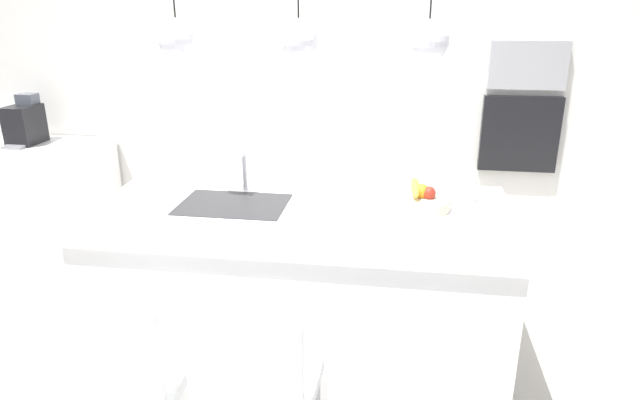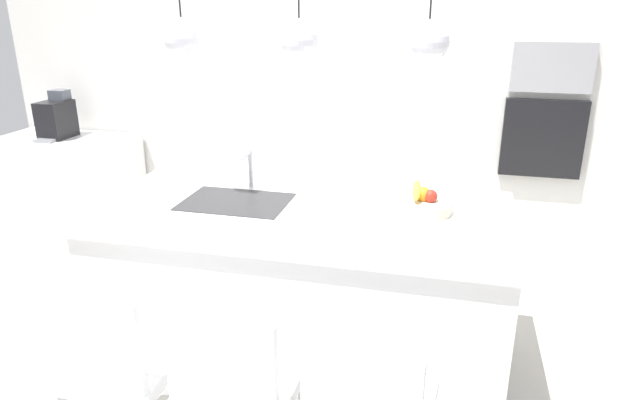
{
  "view_description": "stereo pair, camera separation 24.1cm",
  "coord_description": "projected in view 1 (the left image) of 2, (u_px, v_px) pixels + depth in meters",
  "views": [
    {
      "loc": [
        0.49,
        -2.64,
        1.92
      ],
      "look_at": [
        0.1,
        0.0,
        0.96
      ],
      "focal_mm": 31.2,
      "sensor_mm": 36.0,
      "label": 1
    },
    {
      "loc": [
        0.73,
        -2.59,
        1.92
      ],
      "look_at": [
        0.1,
        0.0,
        0.96
      ],
      "focal_mm": 31.2,
      "sensor_mm": 36.0,
      "label": 2
    }
  ],
  "objects": [
    {
      "name": "pendant_light_right",
      "position": [
        429.0,
        40.0,
        2.5
      ],
      "size": [
        0.19,
        0.19,
        0.79
      ],
      "color": "silver"
    },
    {
      "name": "side_counter",
      "position": [
        42.0,
        194.0,
        4.55
      ],
      "size": [
        1.1,
        0.6,
        0.85
      ],
      "primitive_type": "cube",
      "color": "white",
      "rests_on": "ground"
    },
    {
      "name": "chair_near",
      "position": [
        130.0,
        375.0,
        2.22
      ],
      "size": [
        0.44,
        0.47,
        0.89
      ],
      "color": "white",
      "rests_on": "ground"
    },
    {
      "name": "kitchen_island",
      "position": [
        302.0,
        286.0,
        3.02
      ],
      "size": [
        2.16,
        1.02,
        0.91
      ],
      "color": "white",
      "rests_on": "ground"
    },
    {
      "name": "pendant_light_left",
      "position": [
        177.0,
        38.0,
        2.66
      ],
      "size": [
        0.19,
        0.19,
        0.79
      ],
      "color": "silver"
    },
    {
      "name": "faucet",
      "position": [
        243.0,
        167.0,
        3.06
      ],
      "size": [
        0.02,
        0.17,
        0.22
      ],
      "color": "silver",
      "rests_on": "kitchen_island"
    },
    {
      "name": "chair_middle",
      "position": [
        256.0,
        388.0,
        2.16
      ],
      "size": [
        0.46,
        0.42,
        0.87
      ],
      "color": "white",
      "rests_on": "ground"
    },
    {
      "name": "sink_basin",
      "position": [
        233.0,
        205.0,
        2.91
      ],
      "size": [
        0.56,
        0.4,
        0.02
      ],
      "primitive_type": "cube",
      "color": "#2D2D30",
      "rests_on": "kitchen_island"
    },
    {
      "name": "oven",
      "position": [
        519.0,
        134.0,
        4.12
      ],
      "size": [
        0.56,
        0.08,
        0.56
      ],
      "primitive_type": "cube",
      "color": "black",
      "rests_on": "back_wall"
    },
    {
      "name": "fruit_bowl",
      "position": [
        423.0,
        201.0,
        2.84
      ],
      "size": [
        0.27,
        0.27,
        0.15
      ],
      "color": "beige",
      "rests_on": "kitchen_island"
    },
    {
      "name": "microwave",
      "position": [
        528.0,
        65.0,
        3.95
      ],
      "size": [
        0.54,
        0.08,
        0.34
      ],
      "primitive_type": "cube",
      "color": "#9E9EA3",
      "rests_on": "back_wall"
    },
    {
      "name": "back_wall",
      "position": [
        339.0,
        87.0,
        4.27
      ],
      "size": [
        6.0,
        0.1,
        2.6
      ],
      "primitive_type": "cube",
      "color": "silver",
      "rests_on": "ground"
    },
    {
      "name": "pendant_light_center",
      "position": [
        299.0,
        39.0,
        2.58
      ],
      "size": [
        0.19,
        0.19,
        0.79
      ],
      "color": "silver"
    },
    {
      "name": "floor",
      "position": [
        303.0,
        358.0,
        3.17
      ],
      "size": [
        6.6,
        6.6,
        0.0
      ],
      "primitive_type": "plane",
      "color": "#BCB7AD",
      "rests_on": "ground"
    },
    {
      "name": "coffee_machine",
      "position": [
        25.0,
        123.0,
        4.36
      ],
      "size": [
        0.2,
        0.35,
        0.38
      ],
      "color": "black",
      "rests_on": "side_counter"
    }
  ]
}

